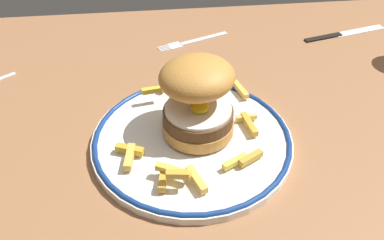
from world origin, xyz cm
name	(u,v)px	position (x,y,z in cm)	size (l,w,h in cm)	color
ground_plane	(229,146)	(0.00, 0.00, -2.00)	(117.94, 84.97, 4.00)	#90603E
dinner_plate	(192,140)	(-5.76, -1.23, 0.84)	(28.65, 28.65, 1.60)	white
burger	(197,96)	(-4.80, 0.74, 7.18)	(14.53, 14.66, 11.22)	#BF813C
fries_pile	(191,136)	(-5.92, -1.91, 2.34)	(20.75, 25.53, 2.72)	gold
fork	(191,41)	(-2.82, 27.95, 0.18)	(13.96, 6.37, 0.36)	silver
knife	(339,34)	(26.78, 27.33, 0.26)	(17.85, 5.65, 0.70)	black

